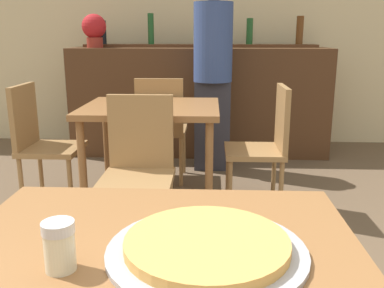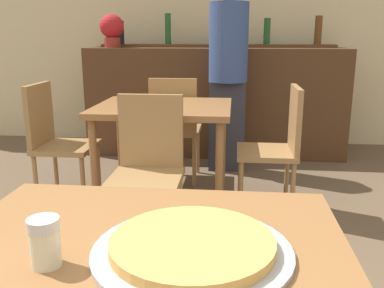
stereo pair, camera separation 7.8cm
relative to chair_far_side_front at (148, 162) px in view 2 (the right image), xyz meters
name	(u,v)px [view 2 (the right image)]	position (x,y,z in m)	size (l,w,h in m)	color
wall_back	(219,17)	(0.29, 2.59, 0.89)	(8.00, 0.05, 2.80)	beige
dining_table_near	(143,287)	(0.29, -1.47, 0.16)	(0.93, 0.76, 0.76)	brown
dining_table_far	(164,119)	(0.00, 0.55, 0.15)	(0.92, 0.77, 0.75)	brown
bar_counter	(215,101)	(0.29, 2.09, 0.04)	(2.60, 0.56, 1.08)	#4C2D19
bar_back_shelf	(216,41)	(0.29, 2.23, 0.64)	(2.39, 0.24, 0.34)	#4C2D19
chair_far_side_front	(148,162)	(0.00, 0.00, 0.00)	(0.40, 0.40, 0.88)	olive
chair_far_side_back	(175,123)	(0.00, 1.11, 0.00)	(0.40, 0.40, 0.88)	olive
chair_far_side_left	(55,136)	(-0.79, 0.55, 0.00)	(0.40, 0.40, 0.88)	olive
chair_far_side_right	(279,142)	(0.79, 0.55, 0.00)	(0.40, 0.40, 0.88)	olive
pizza_tray	(192,247)	(0.40, -1.48, 0.27)	(0.44, 0.44, 0.04)	#A3A3A8
cheese_shaker	(45,242)	(0.11, -1.56, 0.30)	(0.07, 0.07, 0.10)	beige
person_standing	(228,69)	(0.42, 1.51, 0.41)	(0.34, 0.34, 1.69)	#2D2D38
potted_plant	(112,29)	(-0.76, 2.04, 0.76)	(0.24, 0.24, 0.33)	maroon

